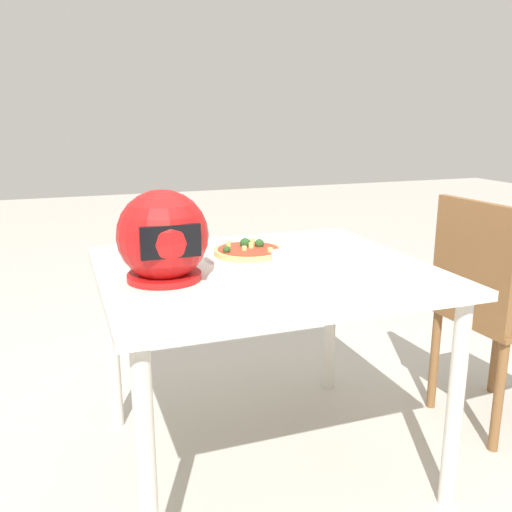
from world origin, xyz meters
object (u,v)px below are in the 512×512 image
pizza (248,251)px  chair_side (488,303)px  dining_table (264,290)px  drinking_glass (284,277)px  motorcycle_helmet (163,237)px

pizza → chair_side: (-0.90, 0.18, -0.24)m
dining_table → drinking_glass: drinking_glass is taller
pizza → chair_side: chair_side is taller
dining_table → pizza: size_ratio=4.38×
pizza → drinking_glass: bearing=82.3°
dining_table → chair_side: bearing=176.4°
dining_table → drinking_glass: size_ratio=7.64×
dining_table → chair_side: size_ratio=1.17×
pizza → motorcycle_helmet: (0.32, 0.16, 0.11)m
pizza → dining_table: bearing=95.5°
drinking_glass → dining_table: bearing=-102.2°
motorcycle_helmet → drinking_glass: motorcycle_helmet is taller
motorcycle_helmet → pizza: bearing=-153.0°
dining_table → motorcycle_helmet: (0.33, 0.04, 0.21)m
pizza → motorcycle_helmet: motorcycle_helmet is taller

